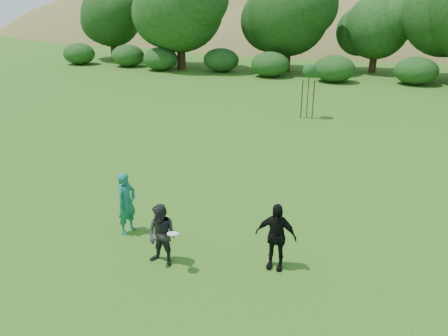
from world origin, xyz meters
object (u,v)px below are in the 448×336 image
at_px(player_teal, 127,203).
at_px(player_grey, 162,235).
at_px(player_black, 276,236).
at_px(sapling, 309,72).

distance_m(player_teal, player_grey, 1.91).
distance_m(player_black, sapling, 14.16).
bearing_deg(player_teal, player_grey, -113.02).
height_order(player_teal, sapling, sapling).
bearing_deg(player_teal, player_black, -83.49).
height_order(player_grey, player_black, player_black).
bearing_deg(sapling, player_grey, -92.74).
relative_size(player_teal, player_black, 1.04).
bearing_deg(player_grey, player_teal, 150.99).
xyz_separation_m(player_teal, player_black, (4.14, -0.23, -0.03)).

